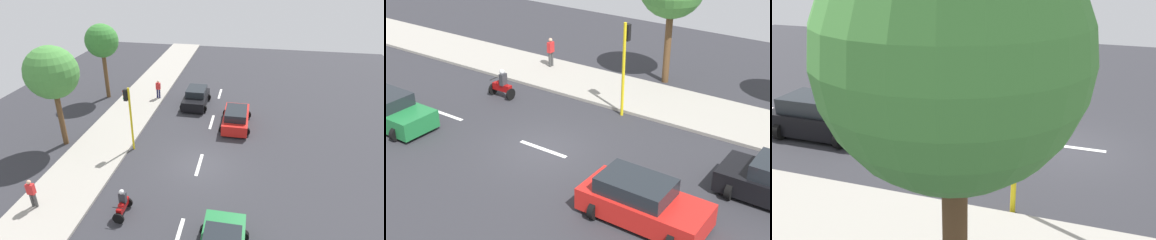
% 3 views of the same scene
% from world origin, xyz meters
% --- Properties ---
extents(ground_plane, '(40.00, 60.00, 0.10)m').
position_xyz_m(ground_plane, '(0.00, 0.00, -0.05)').
color(ground_plane, '#2D2D33').
extents(sidewalk, '(4.00, 60.00, 0.15)m').
position_xyz_m(sidewalk, '(7.00, 0.00, 0.07)').
color(sidewalk, '#9E998E').
rests_on(sidewalk, ground).
extents(lane_stripe_far_north, '(0.20, 2.40, 0.01)m').
position_xyz_m(lane_stripe_far_north, '(0.00, -12.00, 0.01)').
color(lane_stripe_far_north, white).
rests_on(lane_stripe_far_north, ground).
extents(lane_stripe_north, '(0.20, 2.40, 0.01)m').
position_xyz_m(lane_stripe_north, '(0.00, -6.00, 0.01)').
color(lane_stripe_north, white).
rests_on(lane_stripe_north, ground).
extents(lane_stripe_mid, '(0.20, 2.40, 0.01)m').
position_xyz_m(lane_stripe_mid, '(0.00, 0.00, 0.01)').
color(lane_stripe_mid, white).
rests_on(lane_stripe_mid, ground).
extents(lane_stripe_south, '(0.20, 2.40, 0.01)m').
position_xyz_m(lane_stripe_south, '(0.00, 6.00, 0.01)').
color(lane_stripe_south, white).
rests_on(lane_stripe_south, ground).
extents(car_black, '(2.35, 3.83, 1.52)m').
position_xyz_m(car_black, '(1.82, -9.03, 0.71)').
color(car_black, black).
rests_on(car_black, ground).
extents(car_red, '(2.31, 4.34, 1.52)m').
position_xyz_m(car_red, '(-1.91, -5.71, 0.71)').
color(car_red, red).
rests_on(car_red, ground).
extents(motorcycle, '(0.60, 1.30, 1.53)m').
position_xyz_m(motorcycle, '(3.10, 5.06, 0.64)').
color(motorcycle, black).
rests_on(motorcycle, ground).
extents(pedestrian_near_signal, '(0.40, 0.24, 1.69)m').
position_xyz_m(pedestrian_near_signal, '(5.46, -9.63, 1.06)').
color(pedestrian_near_signal, '#1E1E4C').
rests_on(pedestrian_near_signal, sidewalk).
extents(pedestrian_by_tree, '(0.40, 0.24, 1.69)m').
position_xyz_m(pedestrian_by_tree, '(7.80, 5.53, 1.06)').
color(pedestrian_by_tree, '#3F3F3F').
rests_on(pedestrian_by_tree, sidewalk).
extents(traffic_light_corner, '(0.49, 0.24, 4.50)m').
position_xyz_m(traffic_light_corner, '(4.85, -1.02, 2.93)').
color(traffic_light_corner, yellow).
rests_on(traffic_light_corner, ground).
extents(street_tree_center, '(3.42, 3.42, 6.98)m').
position_xyz_m(street_tree_center, '(9.74, -0.82, 5.22)').
color(street_tree_center, brown).
rests_on(street_tree_center, ground).
extents(street_tree_south, '(2.91, 2.91, 6.75)m').
position_xyz_m(street_tree_south, '(10.25, -9.29, 5.23)').
color(street_tree_south, brown).
rests_on(street_tree_south, ground).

